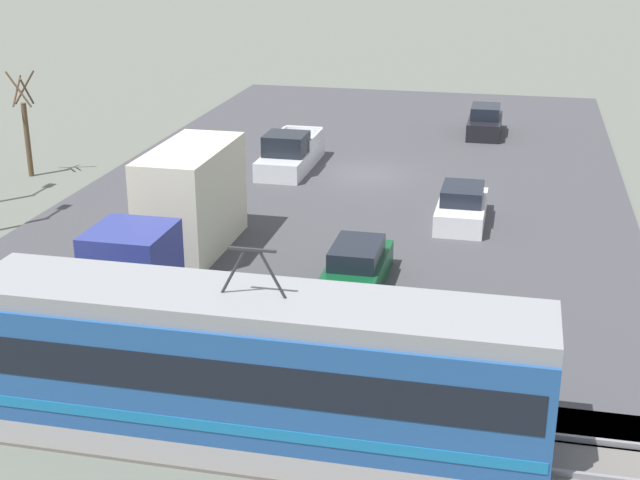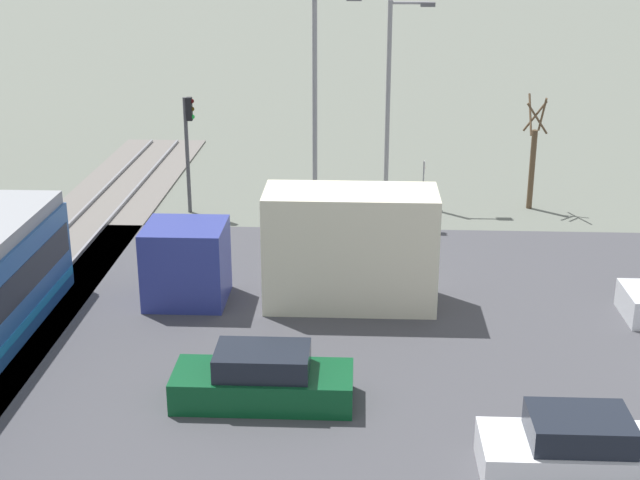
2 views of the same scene
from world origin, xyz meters
name	(u,v)px [view 1 (image 1 of 2)]	position (x,y,z in m)	size (l,w,h in m)	color
ground_plane	(363,176)	(0.00, 0.00, 0.00)	(320.00, 320.00, 0.00)	#60665B
road_surface	(363,175)	(0.00, 0.00, 0.04)	(23.35, 42.07, 0.08)	#424247
rail_bed	(206,415)	(0.00, 21.62, 0.05)	(53.54, 4.40, 0.22)	slate
light_rail_tram	(255,361)	(-1.28, 21.62, 1.65)	(13.53, 2.72, 4.38)	#235193
box_truck	(179,214)	(4.24, 12.23, 1.80)	(2.38, 9.14, 3.72)	navy
pickup_truck	(290,154)	(3.56, -0.16, 0.77)	(2.04, 5.66, 1.84)	silver
sedan_car_0	(485,123)	(-5.06, -9.22, 0.74)	(1.74, 4.21, 1.60)	black
sedan_car_1	(356,269)	(-2.09, 13.06, 0.67)	(1.75, 4.53, 1.44)	#0C4723
sedan_car_2	(462,207)	(-4.93, 5.88, 0.68)	(1.82, 4.20, 1.46)	silver
street_tree	(26,129)	(15.02, 3.43, 2.21)	(1.15, 0.95, 4.86)	brown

